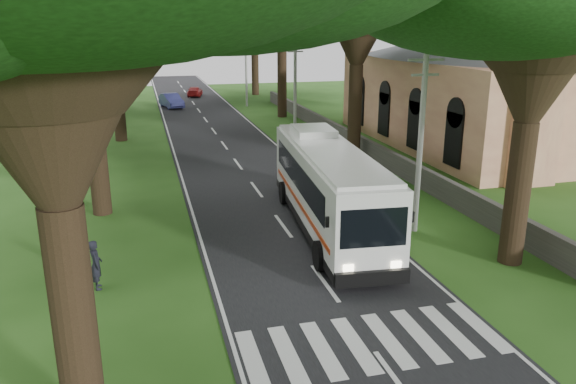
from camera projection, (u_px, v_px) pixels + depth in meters
name	position (u px, v px, depth m)	size (l,w,h in m)	color
ground	(344.00, 310.00, 17.98)	(140.00, 140.00, 0.00)	#244C15
road	(226.00, 148.00, 41.13)	(8.00, 120.00, 0.04)	black
crosswalk	(368.00, 343.00, 16.13)	(8.00, 3.00, 0.01)	silver
property_wall	(347.00, 137.00, 42.21)	(0.35, 50.00, 1.20)	#383533
church	(475.00, 79.00, 40.85)	(14.00, 24.00, 11.60)	tan
pole_near	(421.00, 138.00, 23.66)	(1.60, 0.24, 8.00)	gray
pole_mid	(295.00, 87.00, 42.18)	(1.60, 0.24, 8.00)	gray
pole_far	(246.00, 68.00, 60.70)	(1.60, 0.24, 8.00)	gray
tree_r_far	(254.00, 8.00, 68.84)	(15.97, 15.97, 14.02)	black
coach_bus	(328.00, 186.00, 24.56)	(3.75, 12.76, 3.71)	silver
distant_car_b	(171.00, 101.00, 60.52)	(1.60, 4.58, 1.51)	navy
distant_car_c	(195.00, 91.00, 69.97)	(1.65, 4.07, 1.18)	maroon
pedestrian	(96.00, 265.00, 19.24)	(0.65, 0.42, 1.77)	black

